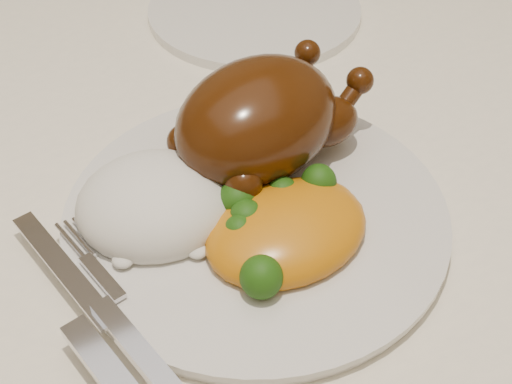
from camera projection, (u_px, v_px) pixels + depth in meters
name	position (u px, v px, depth m)	size (l,w,h in m)	color
dining_table	(162.00, 247.00, 0.67)	(1.60, 0.90, 0.76)	brown
tablecloth	(154.00, 190.00, 0.61)	(1.73, 1.03, 0.18)	silver
dinner_plate	(256.00, 217.00, 0.54)	(0.29, 0.29, 0.01)	silver
side_plate	(255.00, 11.00, 0.77)	(0.23, 0.23, 0.01)	silver
roast_chicken	(261.00, 118.00, 0.55)	(0.19, 0.14, 0.09)	#411D06
rice_mound	(155.00, 205.00, 0.53)	(0.14, 0.14, 0.06)	white
mac_and_cheese	(288.00, 226.00, 0.51)	(0.13, 0.11, 0.05)	orange
cutlery	(104.00, 324.00, 0.45)	(0.06, 0.19, 0.01)	silver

